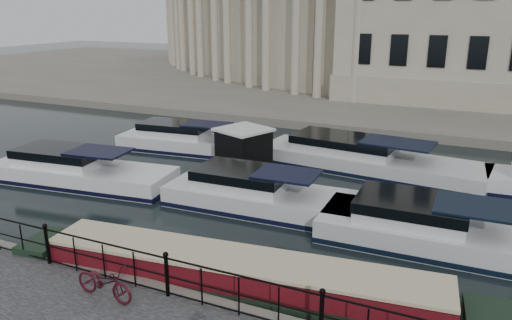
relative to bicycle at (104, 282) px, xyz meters
The scene contains 8 objects.
ground_plane 3.43m from the bicycle, 65.68° to the left, with size 160.00×160.00×0.00m, color black.
far_bank 42.02m from the bicycle, 88.16° to the left, with size 120.00×42.00×0.55m, color #6B665B.
railing 1.55m from the bicycle, 28.75° to the left, with size 24.14×0.14×1.22m.
civic_building 38.18m from the bicycle, 89.46° to the left, with size 53.55×31.84×16.85m.
bicycle is the anchor object (origin of this frame).
narrowboat 3.45m from the bicycle, 40.48° to the left, with size 13.77×3.28×1.51m.
harbour_hut 12.11m from the bicycle, 99.32° to the left, with size 3.63×3.35×2.18m.
cabin_cruisers 11.17m from the bicycle, 83.33° to the left, with size 27.61×10.84×1.99m.
Camera 1 is at (6.59, -11.33, 7.51)m, focal length 35.00 mm.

